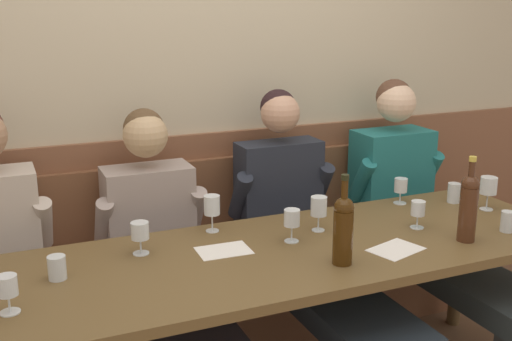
{
  "coord_description": "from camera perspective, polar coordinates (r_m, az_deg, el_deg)",
  "views": [
    {
      "loc": [
        -1.02,
        -1.95,
        1.71
      ],
      "look_at": [
        0.02,
        0.45,
        1.01
      ],
      "focal_mm": 43.72,
      "sensor_mm": 36.0,
      "label": 1
    }
  ],
  "objects": [
    {
      "name": "room_wall_back",
      "position": [
        3.23,
        -4.85,
        9.39
      ],
      "size": [
        6.8,
        0.08,
        2.8
      ],
      "primitive_type": "cube",
      "color": "#C3B697",
      "rests_on": "ground"
    },
    {
      "name": "wood_wainscot_panel",
      "position": [
        3.37,
        -4.23,
        -5.5
      ],
      "size": [
        6.8,
        0.03,
        1.07
      ],
      "primitive_type": "cube",
      "color": "brown",
      "rests_on": "ground"
    },
    {
      "name": "wall_bench",
      "position": [
        3.29,
        -2.91,
        -10.82
      ],
      "size": [
        2.88,
        0.42,
        0.94
      ],
      "color": "brown",
      "rests_on": "ground"
    },
    {
      "name": "dining_table",
      "position": [
        2.55,
        2.44,
        -8.83
      ],
      "size": [
        2.58,
        0.81,
        0.76
      ],
      "color": "brown",
      "rests_on": "ground"
    },
    {
      "name": "person_left_seat",
      "position": [
        2.73,
        -7.9,
        -8.92
      ],
      "size": [
        0.51,
        1.25,
        1.25
      ],
      "color": "#23372F",
      "rests_on": "ground"
    },
    {
      "name": "person_center_right_seat",
      "position": [
        2.95,
        5.09,
        -6.9
      ],
      "size": [
        0.53,
        1.25,
        1.31
      ],
      "color": "#2A3539",
      "rests_on": "ground"
    },
    {
      "name": "person_right_seat",
      "position": [
        3.34,
        15.25,
        -4.12
      ],
      "size": [
        0.52,
        1.26,
        1.32
      ],
      "color": "#323536",
      "rests_on": "ground"
    },
    {
      "name": "wine_bottle_clear_water",
      "position": [
        2.7,
        18.87,
        -3.04
      ],
      "size": [
        0.07,
        0.07,
        0.36
      ],
      "color": "#452616",
      "rests_on": "dining_table"
    },
    {
      "name": "wine_bottle_amber_mid",
      "position": [
        2.36,
        7.98,
        -5.19
      ],
      "size": [
        0.08,
        0.08,
        0.35
      ],
      "color": "#3B230A",
      "rests_on": "dining_table"
    },
    {
      "name": "wine_glass_center_rear",
      "position": [
        2.57,
        3.3,
        -4.51
      ],
      "size": [
        0.07,
        0.07,
        0.14
      ],
      "color": "silver",
      "rests_on": "dining_table"
    },
    {
      "name": "wine_glass_by_bottle",
      "position": [
        2.7,
        5.77,
        -3.34
      ],
      "size": [
        0.07,
        0.07,
        0.15
      ],
      "color": "silver",
      "rests_on": "dining_table"
    },
    {
      "name": "wine_glass_left_end",
      "position": [
        2.49,
        -10.57,
        -5.6
      ],
      "size": [
        0.07,
        0.07,
        0.13
      ],
      "color": "silver",
      "rests_on": "dining_table"
    },
    {
      "name": "wine_glass_right_end",
      "position": [
        3.16,
        20.5,
        -1.44
      ],
      "size": [
        0.08,
        0.08,
        0.16
      ],
      "color": "silver",
      "rests_on": "dining_table"
    },
    {
      "name": "wine_glass_center_front",
      "position": [
        2.68,
        -4.06,
        -3.26
      ],
      "size": [
        0.07,
        0.07,
        0.16
      ],
      "color": "silver",
      "rests_on": "dining_table"
    },
    {
      "name": "wine_glass_mid_right",
      "position": [
        2.82,
        14.6,
        -3.52
      ],
      "size": [
        0.06,
        0.06,
        0.12
      ],
      "color": "silver",
      "rests_on": "dining_table"
    },
    {
      "name": "wine_glass_near_bucket",
      "position": [
        3.14,
        13.1,
        -1.47
      ],
      "size": [
        0.06,
        0.06,
        0.13
      ],
      "color": "silver",
      "rests_on": "dining_table"
    },
    {
      "name": "wine_glass_mid_left",
      "position": [
        2.15,
        -21.8,
        -9.89
      ],
      "size": [
        0.07,
        0.07,
        0.13
      ],
      "color": "silver",
      "rests_on": "dining_table"
    },
    {
      "name": "water_tumbler_right",
      "position": [
        3.24,
        17.64,
        -1.96
      ],
      "size": [
        0.06,
        0.06,
        0.1
      ],
      "primitive_type": "cylinder",
      "color": "silver",
      "rests_on": "dining_table"
    },
    {
      "name": "water_tumbler_left",
      "position": [
        2.91,
        22.01,
        -4.35
      ],
      "size": [
        0.06,
        0.06,
        0.09
      ],
      "primitive_type": "cylinder",
      "color": "silver",
      "rests_on": "dining_table"
    },
    {
      "name": "water_tumbler_center",
      "position": [
        2.36,
        -17.75,
        -8.46
      ],
      "size": [
        0.07,
        0.07,
        0.09
      ],
      "primitive_type": "cylinder",
      "color": "silver",
      "rests_on": "dining_table"
    },
    {
      "name": "tasting_sheet_left_guest",
      "position": [
        2.58,
        12.68,
        -7.06
      ],
      "size": [
        0.24,
        0.2,
        0.0
      ],
      "primitive_type": "cube",
      "rotation": [
        0.0,
        0.0,
        0.29
      ],
      "color": "white",
      "rests_on": "dining_table"
    },
    {
      "name": "tasting_sheet_right_guest",
      "position": [
        2.51,
        -2.97,
        -7.32
      ],
      "size": [
        0.22,
        0.16,
        0.0
      ],
      "primitive_type": "cube",
      "rotation": [
        0.0,
        0.0,
        -0.04
      ],
      "color": "white",
      "rests_on": "dining_table"
    }
  ]
}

